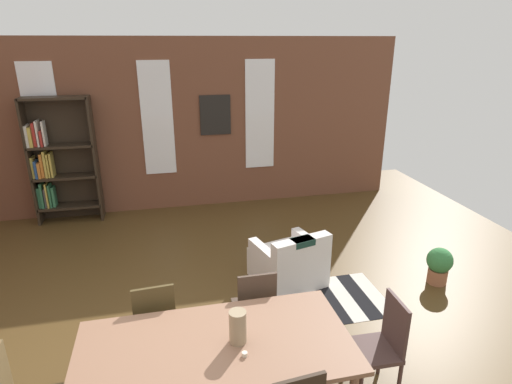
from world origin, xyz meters
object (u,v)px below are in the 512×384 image
Objects in this scene: vase_on_table at (238,327)px; dining_chair_head_right at (381,344)px; dining_chair_far_right at (255,307)px; potted_plant_corner at (439,264)px; dining_table at (216,352)px; dining_chair_far_left at (155,321)px; armchair_white at (289,263)px; bookshelf_tall at (57,161)px.

dining_chair_head_right is at bearing -0.10° from vase_on_table.
vase_on_table is at bearing -111.98° from dining_chair_far_right.
vase_on_table is 1.34m from dining_chair_head_right.
potted_plant_corner is (2.63, 0.71, -0.24)m from dining_chair_far_right.
dining_table is 4.39× the size of potted_plant_corner.
dining_table is 3.48m from potted_plant_corner.
dining_chair_far_left is 0.97× the size of armchair_white.
bookshelf_tall is at bearing 111.37° from dining_chair_far_left.
dining_chair_far_left reaches higher than armchair_white.
vase_on_table is at bearing -64.94° from bookshelf_tall.
vase_on_table is 0.56× the size of potted_plant_corner.
dining_chair_far_left reaches higher than dining_table.
dining_table is at bearing -122.53° from dining_chair_far_right.
dining_chair_head_right is at bearing -53.66° from bookshelf_tall.
dining_chair_far_left is 4.35m from bookshelf_tall.
dining_chair_far_right is at bearing 57.47° from dining_table.
bookshelf_tall is at bearing 113.26° from dining_table.
armchair_white is (1.22, 1.94, -0.42)m from dining_table.
dining_chair_head_right is 2.10m from dining_chair_far_left.
potted_plant_corner is at bearing 11.19° from dining_chair_far_left.
bookshelf_tall reaches higher than armchair_white.
dining_chair_far_right is 0.44× the size of bookshelf_tall.
dining_chair_far_right is 2.74m from potted_plant_corner.
dining_table is at bearing 179.91° from dining_chair_head_right.
potted_plant_corner is (3.61, 0.71, -0.24)m from dining_chair_far_left.
bookshelf_tall is at bearing 126.34° from dining_chair_head_right.
armchair_white is 1.97× the size of potted_plant_corner.
dining_chair_head_right reaches higher than dining_table.
vase_on_table is 1.09m from dining_chair_far_left.
dining_chair_far_left is at bearing 158.41° from dining_chair_head_right.
potted_plant_corner is at bearing -32.49° from bookshelf_tall.
dining_table is 0.93m from dining_chair_far_right.
dining_chair_far_left is (-0.49, 0.77, -0.19)m from dining_table.
potted_plant_corner is at bearing 25.39° from dining_table.
bookshelf_tall is 2.21× the size of armchair_white.
dining_table reaches higher than armchair_white.
dining_chair_far_right is 1.00× the size of dining_chair_far_left.
dining_table reaches higher than potted_plant_corner.
dining_table is 7.80× the size of vase_on_table.
dining_chair_head_right is 0.44× the size of bookshelf_tall.
dining_table is 5.22m from bookshelf_tall.
bookshelf_tall is (-2.05, 4.78, 0.39)m from dining_table.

